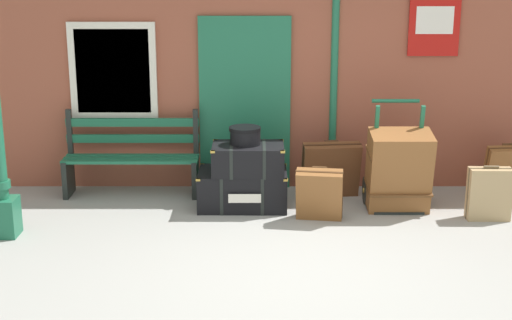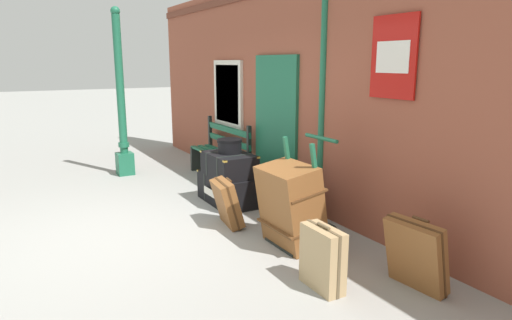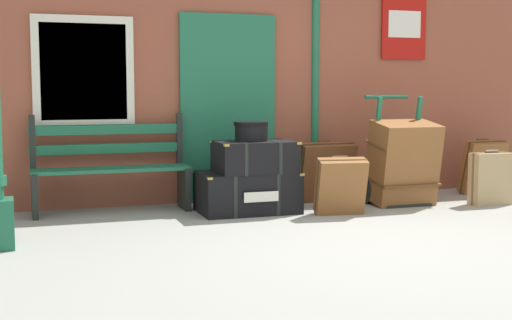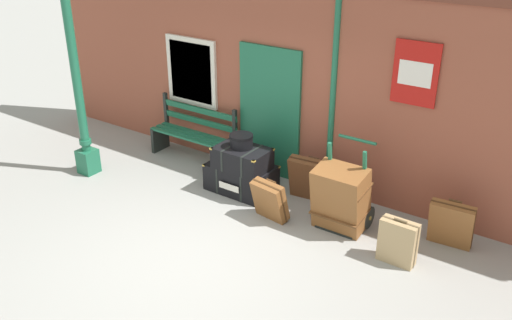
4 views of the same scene
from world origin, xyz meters
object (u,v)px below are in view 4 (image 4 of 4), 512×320
at_px(steamer_trunk_middle, 242,158).
at_px(suitcase_umber, 270,201).
at_px(suitcase_slate, 451,224).
at_px(round_hatbox, 241,140).
at_px(porters_trolley, 345,206).
at_px(suitcase_tan, 398,242).
at_px(lamp_post, 81,109).
at_px(steamer_trunk_base, 241,178).
at_px(suitcase_oxblood, 312,179).
at_px(large_brown_trunk, 341,198).
at_px(platform_bench, 194,135).

bearing_deg(steamer_trunk_middle, suitcase_umber, -28.38).
xyz_separation_m(steamer_trunk_middle, suitcase_slate, (3.04, 0.33, -0.25)).
bearing_deg(round_hatbox, porters_trolley, 1.94).
bearing_deg(suitcase_tan, lamp_post, -174.45).
bearing_deg(suitcase_umber, lamp_post, -172.09).
distance_m(steamer_trunk_base, suitcase_slate, 3.12).
bearing_deg(suitcase_umber, steamer_trunk_middle, 151.62).
bearing_deg(suitcase_oxblood, lamp_post, -159.83).
distance_m(round_hatbox, large_brown_trunk, 1.76).
relative_size(steamer_trunk_middle, round_hatbox, 2.28).
relative_size(lamp_post, round_hatbox, 8.22).
xyz_separation_m(round_hatbox, large_brown_trunk, (1.71, -0.11, -0.38)).
relative_size(steamer_trunk_base, suitcase_tan, 1.66).
distance_m(porters_trolley, suitcase_oxblood, 0.78).
distance_m(round_hatbox, porters_trolley, 1.81).
relative_size(platform_bench, suitcase_umber, 2.66).
height_order(steamer_trunk_base, steamer_trunk_middle, steamer_trunk_middle).
bearing_deg(suitcase_tan, steamer_trunk_middle, 171.86).
xyz_separation_m(steamer_trunk_base, porters_trolley, (1.74, 0.03, 0.06)).
bearing_deg(suitcase_slate, large_brown_trunk, -162.90).
height_order(steamer_trunk_middle, suitcase_slate, steamer_trunk_middle).
height_order(suitcase_slate, suitcase_umber, suitcase_slate).
xyz_separation_m(large_brown_trunk, suitcase_oxblood, (-0.71, 0.49, -0.13)).
relative_size(steamer_trunk_middle, suitcase_oxblood, 1.15).
bearing_deg(platform_bench, steamer_trunk_middle, -20.90).
xyz_separation_m(steamer_trunk_middle, porters_trolley, (1.68, 0.09, -0.31)).
height_order(steamer_trunk_base, suitcase_umber, suitcase_umber).
distance_m(platform_bench, suitcase_tan, 4.12).
bearing_deg(suitcase_oxblood, suitcase_tan, -25.30).
relative_size(steamer_trunk_middle, suitcase_slate, 1.21).
xyz_separation_m(round_hatbox, porters_trolley, (1.71, 0.06, -0.58)).
bearing_deg(steamer_trunk_middle, suitcase_slate, 6.22).
xyz_separation_m(suitcase_slate, suitcase_umber, (-2.27, -0.75, -0.03)).
xyz_separation_m(lamp_post, steamer_trunk_base, (2.42, 0.93, -0.89)).
distance_m(steamer_trunk_middle, suitcase_tan, 2.66).
height_order(platform_bench, large_brown_trunk, platform_bench).
bearing_deg(platform_bench, suitcase_umber, -23.66).
bearing_deg(porters_trolley, platform_bench, 171.74).
bearing_deg(suitcase_slate, steamer_trunk_base, -174.92).
distance_m(round_hatbox, suitcase_oxblood, 1.19).
height_order(steamer_trunk_middle, suitcase_umber, steamer_trunk_middle).
relative_size(lamp_post, suitcase_umber, 4.86).
xyz_separation_m(platform_bench, porters_trolley, (3.08, -0.45, -0.17)).
relative_size(large_brown_trunk, suitcase_umber, 1.56).
bearing_deg(suitcase_tan, porters_trolley, 153.77).
xyz_separation_m(platform_bench, steamer_trunk_base, (1.33, -0.48, -0.23)).
distance_m(steamer_trunk_base, porters_trolley, 1.75).
bearing_deg(large_brown_trunk, platform_bench, 168.61).
bearing_deg(porters_trolley, suitcase_tan, -26.23).
bearing_deg(large_brown_trunk, steamer_trunk_base, 175.33).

